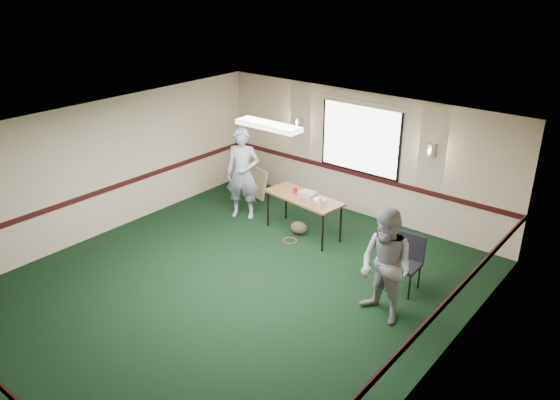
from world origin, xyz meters
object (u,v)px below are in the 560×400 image
Objects in this scene: folding_table at (304,199)px; person_left at (243,174)px; conference_chair at (407,258)px; person_right at (386,266)px; projector at (308,194)px.

person_left is at bearing -168.36° from folding_table.
conference_chair is 4.12m from person_left.
conference_chair is at bearing 112.27° from person_right.
person_right reaches higher than folding_table.
projector is at bearing 36.61° from folding_table.
projector is at bearing 164.37° from person_right.
projector is 1.61m from person_left.
person_left is at bearing -174.46° from projector.
projector is 3.04m from person_right.
person_left reaches higher than person_right.
person_right is (2.68, -1.52, 0.15)m from folding_table.
person_left is (-4.08, 0.38, 0.42)m from conference_chair.
conference_chair is (2.48, -0.56, -0.31)m from projector.
person_right is at bearing -45.75° from person_left.
person_right is at bearing -86.41° from conference_chair.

